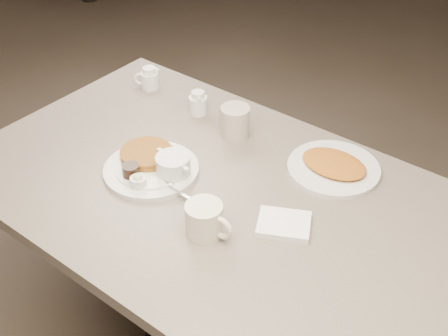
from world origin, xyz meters
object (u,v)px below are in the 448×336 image
Objects in this scene: diner_table at (220,235)px; hash_plate at (334,167)px; coffee_mug_far at (234,121)px; creamer_left at (149,79)px; coffee_mug_near at (205,220)px; main_plate at (154,165)px; creamer_right at (198,103)px.

hash_plate is (0.20, 0.28, 0.18)m from diner_table.
creamer_left is (-0.42, 0.05, -0.01)m from coffee_mug_far.
coffee_mug_near is 0.78m from creamer_left.
coffee_mug_near reaches higher than diner_table.
coffee_mug_near is at bearing -63.62° from diner_table.
creamer_left is 0.33× the size of hash_plate.
hash_plate is (0.76, -0.02, -0.02)m from creamer_left.
main_plate is 4.24× the size of creamer_right.
main_plate is at bearing -71.62° from creamer_right.
coffee_mug_far is (0.07, 0.30, 0.03)m from main_plate.
main_plate is 4.02× the size of creamer_left.
diner_table is 5.52× the size of hash_plate.
diner_table is 0.29m from main_plate.
diner_table is 0.47m from creamer_right.
creamer_left is (-0.35, 0.35, 0.01)m from main_plate.
coffee_mug_far is at bearing -6.94° from creamer_left.
coffee_mug_near is at bearing -21.03° from main_plate.
creamer_left reaches higher than main_plate.
creamer_right reaches higher than hash_plate.
creamer_left reaches higher than hash_plate.
hash_plate is at bearing -1.62° from creamer_left.
creamer_left is at bearing 144.30° from coffee_mug_near.
creamer_left and creamer_right have the same top height.
diner_table is 0.67m from creamer_left.
creamer_left is at bearing 151.57° from diner_table.
coffee_mug_near is (0.28, -0.11, 0.02)m from main_plate.
creamer_left is at bearing 173.06° from coffee_mug_far.
creamer_right is at bearing 131.91° from coffee_mug_near.
creamer_right is at bearing 108.38° from main_plate.
coffee_mug_far is 0.18m from creamer_right.
coffee_mug_near is 0.46m from coffee_mug_far.
creamer_right is (0.24, -0.02, 0.00)m from creamer_left.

